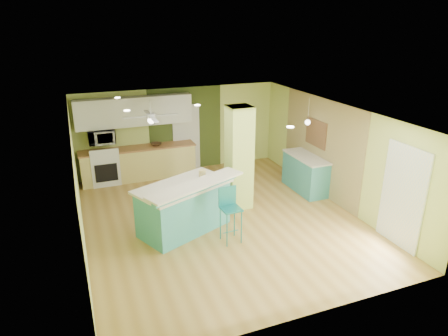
{
  "coord_description": "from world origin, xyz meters",
  "views": [
    {
      "loc": [
        -2.93,
        -7.72,
        4.35
      ],
      "look_at": [
        0.23,
        0.4,
        1.09
      ],
      "focal_mm": 32.0,
      "sensor_mm": 36.0,
      "label": 1
    }
  ],
  "objects": [
    {
      "name": "wall_right",
      "position": [
        3.0,
        0.0,
        1.25
      ],
      "size": [
        0.01,
        7.0,
        2.5
      ],
      "primitive_type": "cube",
      "color": "#C9DA75",
      "rests_on": "floor"
    },
    {
      "name": "microwave",
      "position": [
        -2.25,
        3.2,
        1.35
      ],
      "size": [
        0.7,
        0.48,
        0.39
      ],
      "primitive_type": "imported",
      "color": "white",
      "rests_on": "wall_back"
    },
    {
      "name": "french_door",
      "position": [
        2.97,
        -2.3,
        1.05
      ],
      "size": [
        0.04,
        1.08,
        2.1
      ],
      "primitive_type": "cube",
      "color": "white",
      "rests_on": "floor"
    },
    {
      "name": "ceiling",
      "position": [
        0.0,
        0.0,
        2.5
      ],
      "size": [
        6.0,
        7.0,
        0.01
      ],
      "primitive_type": "cube",
      "color": "white",
      "rests_on": "wall_back"
    },
    {
      "name": "bar_stool",
      "position": [
        -0.17,
        -0.92,
        0.78
      ],
      "size": [
        0.41,
        0.41,
        1.17
      ],
      "rotation": [
        0.0,
        0.0,
        0.06
      ],
      "color": "#1C777F",
      "rests_on": "floor"
    },
    {
      "name": "upper_cabinets",
      "position": [
        -1.3,
        3.32,
        1.95
      ],
      "size": [
        3.2,
        0.34,
        0.8
      ],
      "primitive_type": "cube",
      "color": "silver",
      "rests_on": "wall_back"
    },
    {
      "name": "pendant_lamp",
      "position": [
        2.65,
        0.75,
        1.88
      ],
      "size": [
        0.14,
        0.14,
        0.69
      ],
      "color": "silver",
      "rests_on": "ceiling"
    },
    {
      "name": "olive_accent",
      "position": [
        0.2,
        3.49,
        1.25
      ],
      "size": [
        2.2,
        0.02,
        2.5
      ],
      "primitive_type": "cube",
      "color": "#3B4A1D",
      "rests_on": "floor"
    },
    {
      "name": "side_counter",
      "position": [
        2.7,
        0.74,
        0.49
      ],
      "size": [
        0.64,
        1.5,
        0.97
      ],
      "color": "teal",
      "rests_on": "floor"
    },
    {
      "name": "kitchen_run",
      "position": [
        -1.3,
        3.2,
        0.47
      ],
      "size": [
        3.25,
        0.63,
        0.94
      ],
      "color": "#E3D176",
      "rests_on": "floor"
    },
    {
      "name": "canister",
      "position": [
        -0.41,
        0.07,
        1.15
      ],
      "size": [
        0.16,
        0.16,
        0.19
      ],
      "primitive_type": "cylinder",
      "color": "gold",
      "rests_on": "peninsula"
    },
    {
      "name": "wall_front",
      "position": [
        0.0,
        -3.5,
        1.25
      ],
      "size": [
        6.0,
        0.01,
        2.5
      ],
      "primitive_type": "cube",
      "color": "#C9DA75",
      "rests_on": "floor"
    },
    {
      "name": "fruit_bowl",
      "position": [
        -0.78,
        3.19,
        0.98
      ],
      "size": [
        0.4,
        0.4,
        0.08
      ],
      "primitive_type": "imported",
      "rotation": [
        0.0,
        0.0,
        -0.34
      ],
      "color": "#3D2919",
      "rests_on": "kitchen_run"
    },
    {
      "name": "floor",
      "position": [
        0.0,
        0.0,
        -0.01
      ],
      "size": [
        6.0,
        7.0,
        0.01
      ],
      "primitive_type": "cube",
      "color": "#A37939",
      "rests_on": "ground"
    },
    {
      "name": "interior_door",
      "position": [
        0.2,
        3.46,
        1.0
      ],
      "size": [
        0.82,
        0.05,
        2.0
      ],
      "primitive_type": "cube",
      "color": "silver",
      "rests_on": "floor"
    },
    {
      "name": "column",
      "position": [
        0.65,
        0.5,
        1.25
      ],
      "size": [
        0.55,
        0.55,
        2.5
      ],
      "primitive_type": "cube",
      "color": "#BAD261",
      "rests_on": "floor"
    },
    {
      "name": "wood_panel",
      "position": [
        2.99,
        0.6,
        1.25
      ],
      "size": [
        0.02,
        3.4,
        2.5
      ],
      "primitive_type": "cube",
      "color": "#8D7A51",
      "rests_on": "floor"
    },
    {
      "name": "wall_back",
      "position": [
        0.0,
        3.5,
        1.25
      ],
      "size": [
        6.0,
        0.01,
        2.5
      ],
      "primitive_type": "cube",
      "color": "#C9DA75",
      "rests_on": "floor"
    },
    {
      "name": "wall_decor",
      "position": [
        2.96,
        0.8,
        1.55
      ],
      "size": [
        0.03,
        0.9,
        0.7
      ],
      "primitive_type": "cube",
      "color": "brown",
      "rests_on": "wood_panel"
    },
    {
      "name": "wall_left",
      "position": [
        -3.0,
        0.0,
        1.25
      ],
      "size": [
        0.01,
        7.0,
        2.5
      ],
      "primitive_type": "cube",
      "color": "#C9DA75",
      "rests_on": "floor"
    },
    {
      "name": "peninsula",
      "position": [
        -0.92,
        -0.19,
        0.57
      ],
      "size": [
        2.46,
        1.98,
        1.22
      ],
      "rotation": [
        0.0,
        0.0,
        0.42
      ],
      "color": "teal",
      "rests_on": "floor"
    },
    {
      "name": "ceiling_fan",
      "position": [
        -1.1,
        2.0,
        2.08
      ],
      "size": [
        1.41,
        1.41,
        0.61
      ],
      "color": "silver",
      "rests_on": "ceiling"
    },
    {
      "name": "stove",
      "position": [
        -2.25,
        3.19,
        0.46
      ],
      "size": [
        0.76,
        0.66,
        1.08
      ],
      "color": "white",
      "rests_on": "floor"
    }
  ]
}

